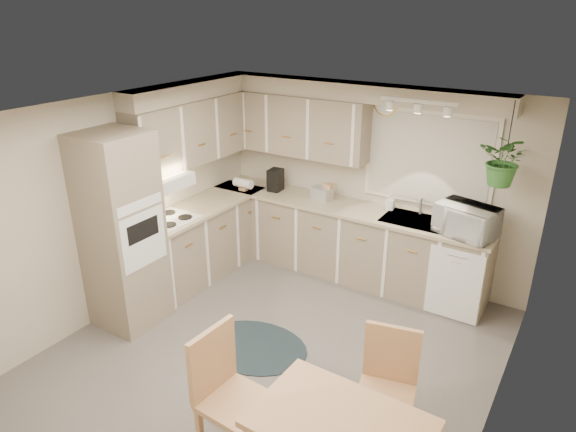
% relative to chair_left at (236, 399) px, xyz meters
% --- Properties ---
extents(floor, '(4.20, 4.20, 0.00)m').
position_rel_chair_left_xyz_m(floor, '(-0.44, 1.22, -0.53)').
color(floor, '#5F5953').
rests_on(floor, ground).
extents(ceiling, '(4.20, 4.20, 0.00)m').
position_rel_chair_left_xyz_m(ceiling, '(-0.44, 1.22, 1.87)').
color(ceiling, white).
rests_on(ceiling, wall_back).
extents(wall_back, '(4.00, 0.04, 2.40)m').
position_rel_chair_left_xyz_m(wall_back, '(-0.44, 3.32, 0.67)').
color(wall_back, '#BBB19B').
rests_on(wall_back, floor).
extents(wall_front, '(4.00, 0.04, 2.40)m').
position_rel_chair_left_xyz_m(wall_front, '(-0.44, -0.88, 0.67)').
color(wall_front, '#BBB19B').
rests_on(wall_front, floor).
extents(wall_left, '(0.04, 4.20, 2.40)m').
position_rel_chair_left_xyz_m(wall_left, '(-2.44, 1.22, 0.67)').
color(wall_left, '#BBB19B').
rests_on(wall_left, floor).
extents(wall_right, '(0.04, 4.20, 2.40)m').
position_rel_chair_left_xyz_m(wall_right, '(1.56, 1.22, 0.67)').
color(wall_right, '#BBB19B').
rests_on(wall_right, floor).
extents(base_cab_left, '(0.60, 1.85, 0.90)m').
position_rel_chair_left_xyz_m(base_cab_left, '(-2.14, 2.10, -0.08)').
color(base_cab_left, gray).
rests_on(base_cab_left, floor).
extents(base_cab_back, '(3.60, 0.60, 0.90)m').
position_rel_chair_left_xyz_m(base_cab_back, '(-0.64, 3.02, -0.08)').
color(base_cab_back, gray).
rests_on(base_cab_back, floor).
extents(counter_left, '(0.64, 1.89, 0.04)m').
position_rel_chair_left_xyz_m(counter_left, '(-2.13, 2.10, 0.39)').
color(counter_left, tan).
rests_on(counter_left, base_cab_left).
extents(counter_back, '(3.64, 0.64, 0.04)m').
position_rel_chair_left_xyz_m(counter_back, '(-0.64, 3.01, 0.39)').
color(counter_back, tan).
rests_on(counter_back, base_cab_back).
extents(oven_stack, '(0.65, 0.65, 2.10)m').
position_rel_chair_left_xyz_m(oven_stack, '(-2.12, 0.85, 0.52)').
color(oven_stack, gray).
rests_on(oven_stack, floor).
extents(wall_oven_face, '(0.02, 0.56, 0.58)m').
position_rel_chair_left_xyz_m(wall_oven_face, '(-1.80, 0.85, 0.52)').
color(wall_oven_face, silver).
rests_on(wall_oven_face, oven_stack).
extents(upper_cab_left, '(0.35, 2.00, 0.75)m').
position_rel_chair_left_xyz_m(upper_cab_left, '(-2.27, 2.22, 1.30)').
color(upper_cab_left, gray).
rests_on(upper_cab_left, wall_left).
extents(upper_cab_back, '(2.00, 0.35, 0.75)m').
position_rel_chair_left_xyz_m(upper_cab_back, '(-1.44, 3.15, 1.30)').
color(upper_cab_back, gray).
rests_on(upper_cab_back, wall_back).
extents(soffit_left, '(0.30, 2.00, 0.20)m').
position_rel_chair_left_xyz_m(soffit_left, '(-2.29, 2.22, 1.77)').
color(soffit_left, '#BBB19B').
rests_on(soffit_left, wall_left).
extents(soffit_back, '(3.60, 0.30, 0.20)m').
position_rel_chair_left_xyz_m(soffit_back, '(-0.64, 3.17, 1.77)').
color(soffit_back, '#BBB19B').
rests_on(soffit_back, wall_back).
extents(cooktop, '(0.52, 0.58, 0.02)m').
position_rel_chair_left_xyz_m(cooktop, '(-2.12, 1.52, 0.42)').
color(cooktop, silver).
rests_on(cooktop, counter_left).
extents(range_hood, '(0.40, 0.60, 0.14)m').
position_rel_chair_left_xyz_m(range_hood, '(-2.14, 1.52, 0.87)').
color(range_hood, silver).
rests_on(range_hood, upper_cab_left).
extents(window_blinds, '(1.40, 0.02, 1.00)m').
position_rel_chair_left_xyz_m(window_blinds, '(0.26, 3.29, 1.07)').
color(window_blinds, silver).
rests_on(window_blinds, wall_back).
extents(window_frame, '(1.50, 0.02, 1.10)m').
position_rel_chair_left_xyz_m(window_frame, '(0.26, 3.30, 1.07)').
color(window_frame, silver).
rests_on(window_frame, wall_back).
extents(sink, '(0.70, 0.48, 0.10)m').
position_rel_chair_left_xyz_m(sink, '(0.26, 3.02, 0.37)').
color(sink, '#ADB0B5').
rests_on(sink, counter_back).
extents(dishwasher_front, '(0.58, 0.02, 0.83)m').
position_rel_chair_left_xyz_m(dishwasher_front, '(0.86, 2.71, -0.10)').
color(dishwasher_front, silver).
rests_on(dishwasher_front, base_cab_back).
extents(track_light_bar, '(0.80, 0.04, 0.04)m').
position_rel_chair_left_xyz_m(track_light_bar, '(0.26, 2.77, 1.80)').
color(track_light_bar, silver).
rests_on(track_light_bar, ceiling).
extents(wall_clock, '(0.30, 0.03, 0.30)m').
position_rel_chair_left_xyz_m(wall_clock, '(-0.29, 3.29, 1.65)').
color(wall_clock, gold).
rests_on(wall_clock, wall_back).
extents(chair_left, '(0.52, 0.52, 1.05)m').
position_rel_chair_left_xyz_m(chair_left, '(0.00, 0.00, 0.00)').
color(chair_left, tan).
rests_on(chair_left, floor).
extents(chair_back, '(0.54, 0.54, 0.97)m').
position_rel_chair_left_xyz_m(chair_back, '(0.90, 0.68, -0.04)').
color(chair_back, tan).
rests_on(chair_back, floor).
extents(braided_rug, '(1.26, 1.01, 0.01)m').
position_rel_chair_left_xyz_m(braided_rug, '(-0.69, 1.14, -0.52)').
color(braided_rug, black).
rests_on(braided_rug, floor).
extents(pet_bed, '(0.58, 0.58, 0.11)m').
position_rel_chair_left_xyz_m(pet_bed, '(-0.37, 0.39, -0.47)').
color(pet_bed, '#A46020').
rests_on(pet_bed, floor).
extents(microwave, '(0.67, 0.48, 0.41)m').
position_rel_chair_left_xyz_m(microwave, '(0.85, 2.92, 0.62)').
color(microwave, silver).
rests_on(microwave, counter_back).
extents(soap_bottle, '(0.11, 0.21, 0.09)m').
position_rel_chair_left_xyz_m(soap_bottle, '(-0.10, 3.17, 0.46)').
color(soap_bottle, silver).
rests_on(soap_bottle, counter_back).
extents(hanging_plant, '(0.56, 0.61, 0.41)m').
position_rel_chair_left_xyz_m(hanging_plant, '(1.13, 2.92, 1.23)').
color(hanging_plant, '#306829').
rests_on(hanging_plant, ceiling).
extents(coffee_maker, '(0.18, 0.21, 0.29)m').
position_rel_chair_left_xyz_m(coffee_maker, '(-1.65, 3.02, 0.56)').
color(coffee_maker, black).
rests_on(coffee_maker, counter_back).
extents(toaster, '(0.28, 0.19, 0.16)m').
position_rel_chair_left_xyz_m(toaster, '(-0.96, 3.04, 0.49)').
color(toaster, '#ADB0B5').
rests_on(toaster, counter_back).
extents(knife_block, '(0.11, 0.11, 0.22)m').
position_rel_chair_left_xyz_m(knife_block, '(-0.88, 3.07, 0.52)').
color(knife_block, tan).
rests_on(knife_block, counter_back).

